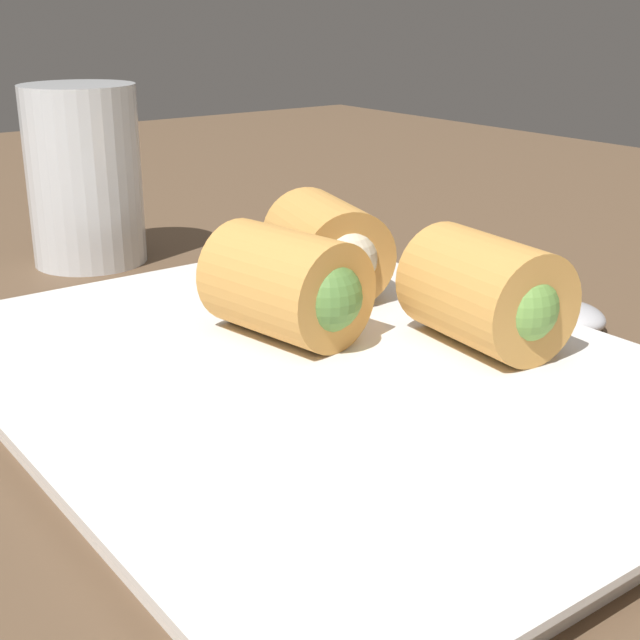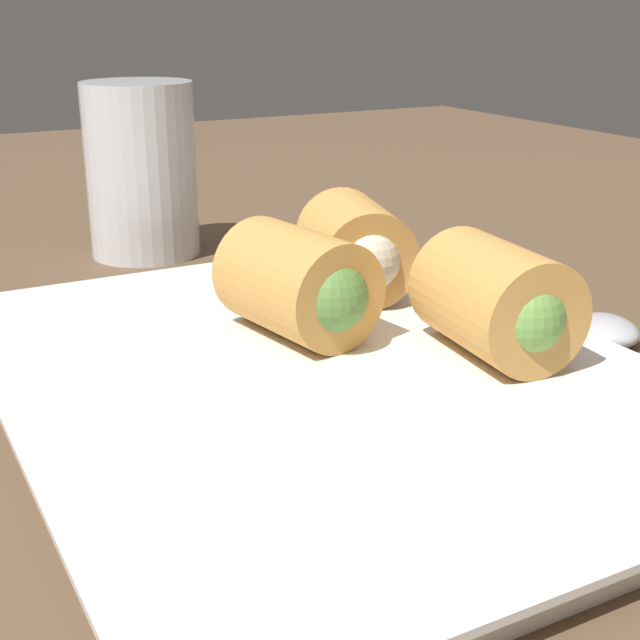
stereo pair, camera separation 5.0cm
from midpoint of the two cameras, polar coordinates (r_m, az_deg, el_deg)
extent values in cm
cube|color=brown|center=(35.63, 4.57, -8.24)|extent=(180.00, 140.00, 2.00)
cube|color=white|center=(37.22, 3.85, -4.21)|extent=(31.38, 24.18, 1.20)
cube|color=white|center=(36.92, 3.88, -3.14)|extent=(32.64, 25.14, 0.30)
cylinder|color=#D19347|center=(38.53, 14.59, 1.32)|extent=(6.87, 5.43, 4.84)
sphere|color=#6B9E47|center=(36.69, 16.89, 0.17)|extent=(3.14, 3.14, 3.14)
cylinder|color=#D19347|center=(45.43, 5.42, 4.66)|extent=(7.49, 6.37, 4.84)
sphere|color=beige|center=(43.15, 6.43, 3.81)|extent=(3.14, 3.14, 3.14)
cylinder|color=#D19347|center=(39.32, 2.12, 2.33)|extent=(7.15, 5.84, 4.84)
sphere|color=#56843D|center=(37.53, 4.56, 1.42)|extent=(3.14, 3.14, 3.14)
cylinder|color=#B2B2B7|center=(54.96, 16.41, 2.63)|extent=(10.14, 4.77, 0.50)
ellipsoid|color=#B2B2B7|center=(45.90, 20.89, -0.71)|extent=(4.65, 4.20, 1.32)
cylinder|color=silver|center=(58.10, -8.94, 9.43)|extent=(6.99, 6.99, 10.99)
camera|label=1|loc=(0.03, -86.04, 1.42)|focal=50.00mm
camera|label=2|loc=(0.03, 93.96, -1.42)|focal=50.00mm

